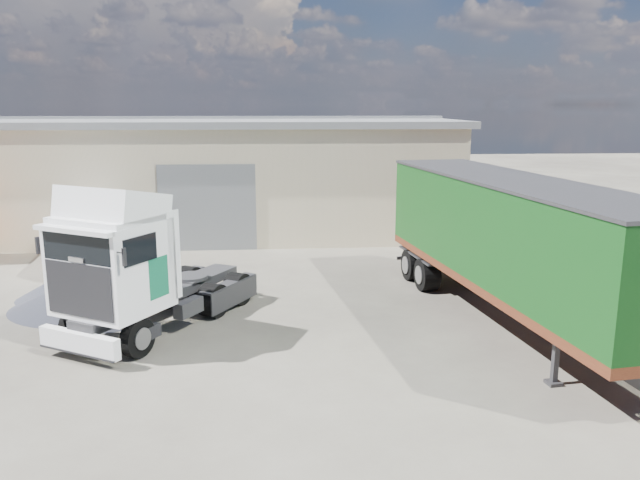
{
  "coord_description": "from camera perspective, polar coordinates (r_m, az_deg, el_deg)",
  "views": [
    {
      "loc": [
        0.81,
        -15.78,
        5.98
      ],
      "look_at": [
        2.17,
        3.0,
        1.89
      ],
      "focal_mm": 35.0,
      "sensor_mm": 36.0,
      "label": 1
    }
  ],
  "objects": [
    {
      "name": "box_trailer",
      "position": [
        17.82,
        16.92,
        0.36
      ],
      "size": [
        4.17,
        12.4,
        4.05
      ],
      "rotation": [
        0.0,
        0.0,
        0.13
      ],
      "color": "#2D2D30",
      "rests_on": "ground"
    },
    {
      "name": "tractor_unit",
      "position": [
        16.86,
        -16.59,
        -2.86
      ],
      "size": [
        5.0,
        6.36,
        4.11
      ],
      "rotation": [
        0.0,
        0.0,
        -0.52
      ],
      "color": "black",
      "rests_on": "ground"
    },
    {
      "name": "ground",
      "position": [
        16.89,
        -6.68,
        -8.55
      ],
      "size": [
        120.0,
        120.0,
        0.0
      ],
      "primitive_type": "plane",
      "color": "#2B2822",
      "rests_on": "ground"
    },
    {
      "name": "panel_van",
      "position": [
        24.86,
        -20.98,
        -0.22
      ],
      "size": [
        2.4,
        4.72,
        1.85
      ],
      "rotation": [
        0.0,
        0.0,
        0.13
      ],
      "color": "black",
      "rests_on": "ground"
    },
    {
      "name": "gravel_heap",
      "position": [
        20.0,
        -21.44,
        -4.79
      ],
      "size": [
        5.31,
        5.31,
        0.88
      ],
      "rotation": [
        0.0,
        0.0,
        -0.31
      ],
      "color": "#21232C",
      "rests_on": "ground"
    },
    {
      "name": "brick_boundary_wall",
      "position": [
        24.72,
        21.58,
        0.37
      ],
      "size": [
        0.35,
        26.0,
        2.5
      ],
      "primitive_type": "cube",
      "color": "brown",
      "rests_on": "ground"
    },
    {
      "name": "warehouse",
      "position": [
        32.67,
        -16.23,
        5.95
      ],
      "size": [
        30.6,
        12.6,
        5.42
      ],
      "color": "beige",
      "rests_on": "ground"
    }
  ]
}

